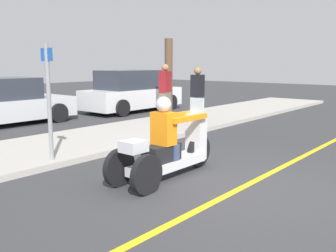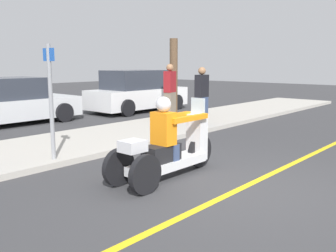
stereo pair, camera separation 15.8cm
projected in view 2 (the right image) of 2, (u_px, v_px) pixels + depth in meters
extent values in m
plane|color=#38383A|center=(240.00, 189.00, 5.92)|extent=(60.00, 60.00, 0.00)
cube|color=gold|center=(230.00, 194.00, 5.69)|extent=(24.00, 0.12, 0.01)
cube|color=#B2ADA3|center=(72.00, 144.00, 8.91)|extent=(28.00, 2.80, 0.12)
cylinder|color=black|center=(200.00, 151.00, 7.14)|extent=(0.62, 0.10, 0.62)
cylinder|color=black|center=(145.00, 175.00, 5.63)|extent=(0.62, 0.10, 0.62)
cylinder|color=black|center=(119.00, 167.00, 6.02)|extent=(0.62, 0.10, 0.62)
cube|color=silver|center=(168.00, 164.00, 6.47)|extent=(1.66, 0.42, 0.15)
cube|color=black|center=(162.00, 153.00, 6.31)|extent=(0.66, 0.33, 0.28)
cube|color=silver|center=(197.00, 137.00, 7.01)|extent=(0.24, 0.33, 0.86)
cube|color=silver|center=(198.00, 106.00, 6.93)|extent=(0.03, 0.30, 0.30)
cube|color=silver|center=(133.00, 146.00, 5.78)|extent=(0.36, 0.33, 0.18)
cube|color=orange|center=(163.00, 128.00, 6.28)|extent=(0.26, 0.38, 0.55)
sphere|color=silver|center=(163.00, 104.00, 6.21)|extent=(0.26, 0.26, 0.26)
cube|color=#38476B|center=(174.00, 152.00, 6.36)|extent=(0.14, 0.14, 0.28)
cube|color=#38476B|center=(163.00, 150.00, 6.52)|extent=(0.14, 0.14, 0.28)
cube|color=orange|center=(190.00, 118.00, 6.47)|extent=(0.94, 0.09, 0.09)
cube|color=orange|center=(173.00, 116.00, 6.73)|extent=(0.94, 0.09, 0.09)
cube|color=#38476B|center=(201.00, 111.00, 11.27)|extent=(0.38, 0.26, 0.84)
cube|color=black|center=(202.00, 86.00, 11.15)|extent=(0.42, 0.26, 0.66)
sphere|color=#9E704C|center=(202.00, 71.00, 11.07)|extent=(0.23, 0.23, 0.23)
cube|color=#726656|center=(170.00, 105.00, 12.57)|extent=(0.44, 0.34, 0.88)
cube|color=maroon|center=(170.00, 82.00, 12.44)|extent=(0.48, 0.35, 0.70)
sphere|color=#9E704C|center=(170.00, 68.00, 12.36)|extent=(0.24, 0.24, 0.24)
cube|color=silver|center=(10.00, 109.00, 12.13)|extent=(4.32, 1.87, 0.65)
cube|color=#2D333D|center=(2.00, 89.00, 11.86)|extent=(2.37, 1.68, 0.68)
cylinder|color=black|center=(64.00, 112.00, 12.58)|extent=(0.64, 0.22, 0.64)
cylinder|color=black|center=(35.00, 108.00, 13.80)|extent=(0.64, 0.22, 0.64)
cube|color=silver|center=(138.00, 98.00, 15.42)|extent=(4.34, 1.73, 0.75)
cube|color=#2D333D|center=(134.00, 80.00, 15.14)|extent=(2.39, 1.56, 0.76)
cylinder|color=black|center=(176.00, 102.00, 15.94)|extent=(0.64, 0.22, 0.64)
cylinder|color=black|center=(147.00, 99.00, 17.07)|extent=(0.64, 0.22, 0.64)
cylinder|color=black|center=(127.00, 108.00, 13.86)|extent=(0.64, 0.22, 0.64)
cylinder|color=black|center=(98.00, 105.00, 14.98)|extent=(0.64, 0.22, 0.64)
cylinder|color=brown|center=(174.00, 77.00, 13.19)|extent=(0.28, 0.28, 2.69)
cylinder|color=gray|center=(51.00, 103.00, 7.09)|extent=(0.08, 0.08, 2.20)
cube|color=#1E51AD|center=(49.00, 55.00, 6.94)|extent=(0.02, 0.36, 0.24)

